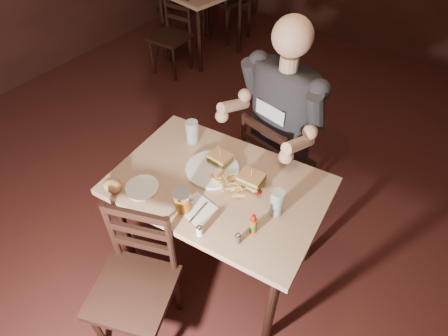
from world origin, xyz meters
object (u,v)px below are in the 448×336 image
Objects in this scene: chair_near at (133,291)px; hot_sauce at (253,223)px; bg_chair_near at (169,37)px; glass_right at (277,203)px; syrup_dispenser at (183,201)px; chair_far at (276,163)px; main_table at (219,194)px; glass_left at (192,132)px; side_plate at (142,188)px; dinner_plate at (212,170)px; diner at (279,104)px.

chair_near is 7.50× the size of hot_sauce.
bg_chair_near is at bearing 140.73° from hot_sauce.
glass_right is 1.30× the size of syrup_dispenser.
main_table is at bearing 97.96° from chair_far.
bg_chair_near is at bearing 143.63° from glass_right.
chair_far is at bearing 64.06° from chair_near.
chair_far is at bearing 88.14° from main_table.
glass_right reaches higher than glass_left.
glass_right reaches higher than chair_far.
main_table is 0.42m from side_plate.
main_table is 10.35× the size of hot_sauce.
glass_left is (-0.25, 0.14, 0.06)m from dinner_plate.
syrup_dispenser is at bearing 6.43° from side_plate.
bg_chair_near is (-1.84, 2.32, -0.03)m from chair_near.
syrup_dispenser is 0.27m from side_plate.
bg_chair_near is at bearing 136.77° from glass_left.
chair_near is at bearing -59.02° from side_plate.
dinner_plate is 2.47× the size of hot_sauce.
chair_far reaches higher than side_plate.
diner is at bearing 79.61° from dinner_plate.
syrup_dispenser reaches higher than side_plate.
main_table is 1.38× the size of chair_near.
hot_sauce is 0.37m from syrup_dispenser.
chair_near is 5.07× the size of side_plate.
dinner_plate is 1.90× the size of glass_right.
side_plate is (-0.21, 0.36, 0.34)m from chair_near.
chair_far is 2.21m from bg_chair_near.
glass_right is at bearing 79.63° from hot_sauce.
syrup_dispenser reaches higher than chair_near.
syrup_dispenser is at bearing 95.68° from chair_far.
main_table is 0.38m from glass_right.
dinner_plate is 2.05× the size of glass_left.
bg_chair_near is 0.79× the size of diner.
hot_sauce reaches higher than chair_far.
hot_sauce and syrup_dispenser have the same top height.
main_table is at bearing 60.84° from chair_near.
chair_near is 0.55m from syrup_dispenser.
chair_near is at bearing -130.57° from hot_sauce.
chair_near reaches higher than main_table.
glass_right reaches higher than side_plate.
bg_chair_near is at bearing 138.50° from dinner_plate.
dinner_plate is at bearing 56.20° from side_plate.
dinner_plate is (0.00, 0.69, 0.34)m from chair_near.
main_table is 1.48× the size of bg_chair_near.
hot_sauce reaches higher than main_table.
chair_far is at bearing 51.36° from glass_left.
chair_far is 4.98× the size of side_plate.
chair_far is at bearing 110.50° from hot_sauce.
main_table is 0.29m from syrup_dispenser.
glass_right is 0.16m from hot_sauce.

